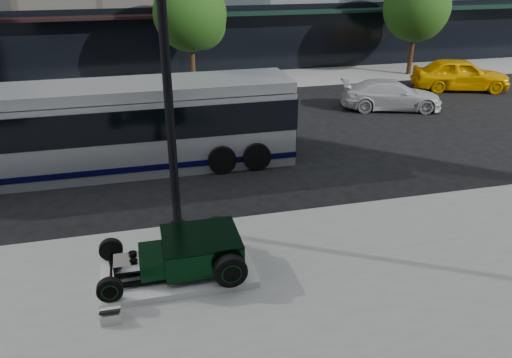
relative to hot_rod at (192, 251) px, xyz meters
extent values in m
plane|color=black|center=(1.31, 4.31, -0.70)|extent=(120.00, 120.00, 0.00)
cube|color=gray|center=(1.31, 18.31, -0.64)|extent=(70.00, 4.00, 0.12)
cube|color=black|center=(14.31, 20.51, 1.30)|extent=(24.00, 0.50, 4.00)
cube|color=black|center=(14.31, 19.91, 2.90)|extent=(24.00, 1.60, 0.15)
cylinder|color=black|center=(2.31, 17.31, 0.72)|extent=(0.28, 0.28, 2.60)
sphere|color=#153D10|center=(2.31, 17.31, 3.22)|extent=(3.80, 3.80, 3.80)
sphere|color=#153D10|center=(2.91, 17.61, 2.62)|extent=(2.60, 2.60, 2.60)
cylinder|color=black|center=(15.31, 17.31, 0.72)|extent=(0.28, 0.28, 2.60)
sphere|color=#153D10|center=(15.31, 17.31, 3.22)|extent=(3.80, 3.80, 3.80)
sphere|color=#153D10|center=(15.91, 17.61, 2.62)|extent=(2.60, 2.60, 2.60)
cube|color=silver|center=(-0.33, 0.00, -0.50)|extent=(3.40, 1.80, 0.15)
cube|color=black|center=(-0.33, -0.45, -0.33)|extent=(3.00, 0.08, 0.10)
cube|color=black|center=(-0.33, 0.45, -0.33)|extent=(3.00, 0.08, 0.10)
cube|color=black|center=(0.22, 0.00, 0.02)|extent=(1.70, 1.45, 0.62)
cube|color=black|center=(0.22, 0.00, 0.35)|extent=(1.70, 1.45, 0.06)
cube|color=black|center=(-0.88, 0.00, -0.10)|extent=(0.55, 1.05, 0.38)
cube|color=silver|center=(-1.43, 0.00, -0.15)|extent=(0.55, 0.55, 0.34)
cylinder|color=black|center=(-1.28, 0.00, 0.12)|extent=(0.18, 0.18, 0.10)
cylinder|color=black|center=(-1.78, 0.00, -0.27)|extent=(0.06, 1.55, 0.06)
cylinder|color=black|center=(0.72, -0.85, -0.07)|extent=(0.72, 0.24, 0.72)
cylinder|color=black|center=(0.72, -0.98, -0.07)|extent=(0.37, 0.02, 0.37)
torus|color=#09340E|center=(0.72, -0.99, -0.07)|extent=(0.44, 0.02, 0.44)
cylinder|color=black|center=(0.72, 0.85, -0.07)|extent=(0.72, 0.24, 0.72)
cylinder|color=black|center=(0.72, 0.98, -0.07)|extent=(0.37, 0.02, 0.37)
torus|color=#09340E|center=(0.72, 0.99, -0.07)|extent=(0.44, 0.02, 0.44)
cylinder|color=black|center=(-1.78, -0.78, -0.16)|extent=(0.54, 0.16, 0.54)
cylinder|color=black|center=(-1.78, -0.87, -0.16)|extent=(0.28, 0.02, 0.28)
torus|color=#09340E|center=(-1.78, -0.88, -0.16)|extent=(0.34, 0.02, 0.34)
cylinder|color=black|center=(-1.78, 0.78, -0.16)|extent=(0.54, 0.16, 0.54)
cylinder|color=black|center=(-1.78, 0.87, -0.16)|extent=(0.28, 0.02, 0.28)
torus|color=#09340E|center=(-1.78, 0.88, -0.16)|extent=(0.34, 0.02, 0.34)
cube|color=silver|center=(-1.80, -1.23, -0.47)|extent=(0.40, 0.31, 0.22)
cube|color=black|center=(-1.80, -1.23, -0.34)|extent=(0.40, 0.29, 0.15)
cylinder|color=black|center=(-0.12, 2.11, 3.06)|extent=(0.22, 0.22, 7.27)
cylinder|color=black|center=(-0.12, 2.11, -0.49)|extent=(0.40, 0.40, 0.18)
cube|color=#B7BBC1|center=(-1.66, 7.00, 0.58)|extent=(12.00, 2.55, 2.55)
cube|color=#080637|center=(-1.66, 7.00, -0.28)|extent=(12.05, 2.60, 0.20)
cube|color=black|center=(-1.66, 7.00, 1.15)|extent=(12.05, 2.60, 1.05)
cube|color=#B7BBC1|center=(-1.66, 7.00, 2.05)|extent=(12.00, 2.40, 0.35)
cube|color=black|center=(4.37, 7.00, 0.85)|extent=(0.06, 2.30, 1.70)
cylinder|color=black|center=(1.74, 5.70, -0.22)|extent=(0.96, 0.28, 0.96)
cylinder|color=black|center=(1.74, 8.30, -0.22)|extent=(0.96, 0.28, 0.96)
cylinder|color=black|center=(2.94, 5.70, -0.22)|extent=(0.96, 0.28, 0.96)
cylinder|color=black|center=(2.94, 8.30, -0.22)|extent=(0.96, 0.28, 0.96)
imported|color=silver|center=(10.89, 11.23, -0.02)|extent=(5.01, 3.18, 1.35)
imported|color=#FFBA00|center=(16.22, 13.63, 0.15)|extent=(5.34, 3.42, 1.69)
camera|label=1|loc=(-0.90, -9.57, 6.12)|focal=35.00mm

